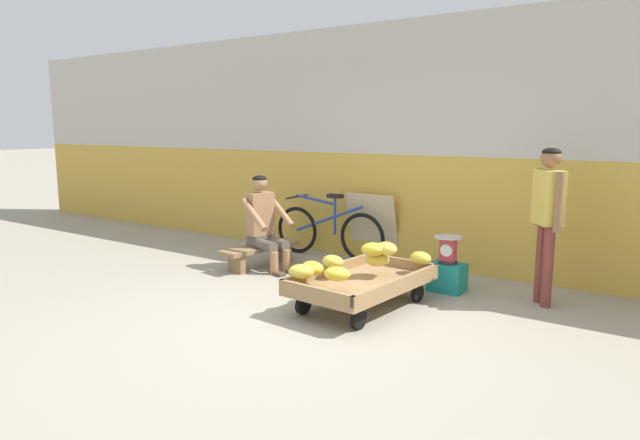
{
  "coord_description": "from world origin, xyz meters",
  "views": [
    {
      "loc": [
        3.01,
        -3.64,
        1.73
      ],
      "look_at": [
        -0.39,
        1.2,
        0.75
      ],
      "focal_mm": 31.9,
      "sensor_mm": 36.0,
      "label": 1
    }
  ],
  "objects_px": {
    "sign_board": "(373,227)",
    "banana_cart": "(362,284)",
    "bicycle_near_left": "(328,231)",
    "vendor_seated": "(264,223)",
    "low_bench": "(261,251)",
    "plastic_crate": "(447,277)",
    "weighing_scale": "(448,249)",
    "customer_adult": "(548,209)"
  },
  "relations": [
    {
      "from": "plastic_crate",
      "to": "bicycle_near_left",
      "type": "relative_size",
      "value": 0.22
    },
    {
      "from": "weighing_scale",
      "to": "customer_adult",
      "type": "relative_size",
      "value": 0.2
    },
    {
      "from": "weighing_scale",
      "to": "sign_board",
      "type": "distance_m",
      "value": 1.58
    },
    {
      "from": "vendor_seated",
      "to": "plastic_crate",
      "type": "xyz_separation_m",
      "value": [
        2.23,
        0.35,
        -0.42
      ]
    },
    {
      "from": "plastic_crate",
      "to": "customer_adult",
      "type": "bearing_deg",
      "value": 6.4
    },
    {
      "from": "low_bench",
      "to": "customer_adult",
      "type": "distance_m",
      "value": 3.37
    },
    {
      "from": "low_bench",
      "to": "weighing_scale",
      "type": "relative_size",
      "value": 3.76
    },
    {
      "from": "plastic_crate",
      "to": "bicycle_near_left",
      "type": "distance_m",
      "value": 2.02
    },
    {
      "from": "vendor_seated",
      "to": "weighing_scale",
      "type": "bearing_deg",
      "value": 8.95
    },
    {
      "from": "weighing_scale",
      "to": "customer_adult",
      "type": "distance_m",
      "value": 1.07
    },
    {
      "from": "weighing_scale",
      "to": "bicycle_near_left",
      "type": "distance_m",
      "value": 2.01
    },
    {
      "from": "banana_cart",
      "to": "sign_board",
      "type": "height_order",
      "value": "sign_board"
    },
    {
      "from": "banana_cart",
      "to": "weighing_scale",
      "type": "height_order",
      "value": "weighing_scale"
    },
    {
      "from": "weighing_scale",
      "to": "bicycle_near_left",
      "type": "bearing_deg",
      "value": 163.07
    },
    {
      "from": "banana_cart",
      "to": "plastic_crate",
      "type": "xyz_separation_m",
      "value": [
        0.45,
        1.0,
        -0.09
      ]
    },
    {
      "from": "low_bench",
      "to": "vendor_seated",
      "type": "distance_m",
      "value": 0.38
    },
    {
      "from": "plastic_crate",
      "to": "banana_cart",
      "type": "bearing_deg",
      "value": -114.17
    },
    {
      "from": "bicycle_near_left",
      "to": "sign_board",
      "type": "xyz_separation_m",
      "value": [
        0.56,
        0.21,
        0.08
      ]
    },
    {
      "from": "banana_cart",
      "to": "weighing_scale",
      "type": "bearing_deg",
      "value": 65.8
    },
    {
      "from": "vendor_seated",
      "to": "low_bench",
      "type": "bearing_deg",
      "value": 165.85
    },
    {
      "from": "weighing_scale",
      "to": "customer_adult",
      "type": "height_order",
      "value": "customer_adult"
    },
    {
      "from": "banana_cart",
      "to": "bicycle_near_left",
      "type": "bearing_deg",
      "value": 132.98
    },
    {
      "from": "banana_cart",
      "to": "customer_adult",
      "type": "relative_size",
      "value": 0.98
    },
    {
      "from": "low_bench",
      "to": "plastic_crate",
      "type": "bearing_deg",
      "value": 8.13
    },
    {
      "from": "vendor_seated",
      "to": "weighing_scale",
      "type": "distance_m",
      "value": 2.26
    },
    {
      "from": "weighing_scale",
      "to": "customer_adult",
      "type": "bearing_deg",
      "value": 6.47
    },
    {
      "from": "sign_board",
      "to": "banana_cart",
      "type": "bearing_deg",
      "value": -62.86
    },
    {
      "from": "banana_cart",
      "to": "sign_board",
      "type": "bearing_deg",
      "value": 117.14
    },
    {
      "from": "bicycle_near_left",
      "to": "customer_adult",
      "type": "distance_m",
      "value": 2.97
    },
    {
      "from": "bicycle_near_left",
      "to": "customer_adult",
      "type": "bearing_deg",
      "value": -9.46
    },
    {
      "from": "sign_board",
      "to": "customer_adult",
      "type": "distance_m",
      "value": 2.46
    },
    {
      "from": "low_bench",
      "to": "vendor_seated",
      "type": "bearing_deg",
      "value": -14.15
    },
    {
      "from": "low_bench",
      "to": "bicycle_near_left",
      "type": "bearing_deg",
      "value": 66.89
    },
    {
      "from": "low_bench",
      "to": "sign_board",
      "type": "height_order",
      "value": "sign_board"
    },
    {
      "from": "low_bench",
      "to": "banana_cart",
      "type": "bearing_deg",
      "value": -19.7
    },
    {
      "from": "banana_cart",
      "to": "sign_board",
      "type": "relative_size",
      "value": 1.71
    },
    {
      "from": "banana_cart",
      "to": "low_bench",
      "type": "relative_size",
      "value": 1.33
    },
    {
      "from": "banana_cart",
      "to": "weighing_scale",
      "type": "distance_m",
      "value": 1.11
    },
    {
      "from": "vendor_seated",
      "to": "customer_adult",
      "type": "xyz_separation_m",
      "value": [
        3.17,
        0.46,
        0.38
      ]
    },
    {
      "from": "low_bench",
      "to": "vendor_seated",
      "type": "xyz_separation_m",
      "value": [
        0.09,
        -0.02,
        0.37
      ]
    },
    {
      "from": "sign_board",
      "to": "customer_adult",
      "type": "height_order",
      "value": "customer_adult"
    },
    {
      "from": "bicycle_near_left",
      "to": "vendor_seated",
      "type": "bearing_deg",
      "value": -108.05
    }
  ]
}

